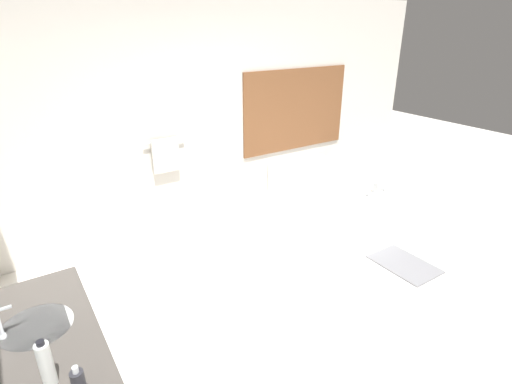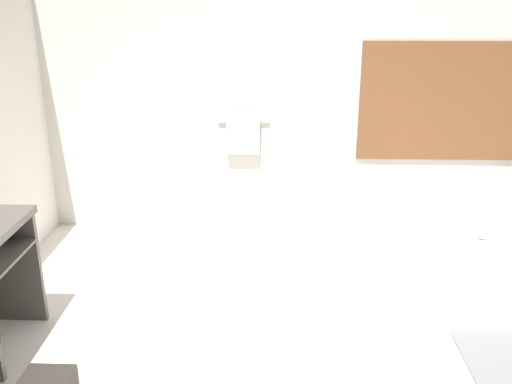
{
  "view_description": "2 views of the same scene",
  "coord_description": "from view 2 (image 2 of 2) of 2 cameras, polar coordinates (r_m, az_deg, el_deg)",
  "views": [
    {
      "loc": [
        -1.84,
        -2.11,
        2.4
      ],
      "look_at": [
        0.01,
        0.72,
        0.96
      ],
      "focal_mm": 28.0,
      "sensor_mm": 36.0,
      "label": 1
    },
    {
      "loc": [
        0.01,
        -3.12,
        2.28
      ],
      "look_at": [
        -0.13,
        0.75,
        0.9
      ],
      "focal_mm": 40.0,
      "sensor_mm": 36.0,
      "label": 2
    }
  ],
  "objects": [
    {
      "name": "wall_back_with_blinds",
      "position": [
        5.43,
        2.55,
        9.76
      ],
      "size": [
        7.4,
        0.13,
        2.7
      ],
      "color": "silver",
      "rests_on": "ground_plane"
    },
    {
      "name": "bathtub",
      "position": [
        5.16,
        20.24,
        -3.86
      ],
      "size": [
        0.92,
        1.62,
        0.71
      ],
      "color": "white",
      "rests_on": "ground_plane"
    },
    {
      "name": "ground_plane",
      "position": [
        3.86,
        1.55,
        -16.52
      ],
      "size": [
        16.0,
        16.0,
        0.0
      ],
      "primitive_type": "plane",
      "color": "silver",
      "rests_on": "ground"
    },
    {
      "name": "bath_mat",
      "position": [
        4.17,
        23.19,
        -15.18
      ],
      "size": [
        0.47,
        0.67,
        0.02
      ],
      "color": "slate",
      "rests_on": "ground_plane"
    }
  ]
}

